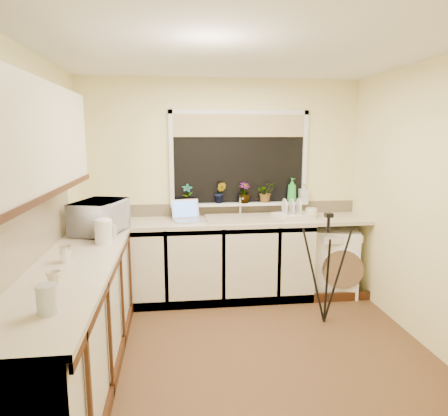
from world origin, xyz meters
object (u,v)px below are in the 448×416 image
kettle (104,232)px  plant_d (266,192)px  glass_jug (47,299)px  plant_b (220,193)px  dish_rack (293,216)px  laptop (187,215)px  soap_bottle_green (292,190)px  cup_left (54,278)px  cup_back (311,213)px  steel_jar (66,254)px  tripod (326,269)px  microwave (100,217)px  soap_bottle_clear (304,192)px  plant_a (187,194)px  washing_machine (333,260)px  plant_c (244,193)px

kettle → plant_d: bearing=33.2°
glass_jug → plant_b: plant_b is taller
dish_rack → glass_jug: size_ratio=2.54×
laptop → soap_bottle_green: bearing=-1.6°
dish_rack → cup_left: cup_left is taller
cup_back → steel_jar: bearing=-149.8°
tripod → cup_back: (0.09, 0.75, 0.41)m
steel_jar → plant_b: size_ratio=0.49×
microwave → cup_left: (-0.05, -1.38, -0.11)m
glass_jug → soap_bottle_clear: bearing=48.7°
glass_jug → plant_a: bearing=71.5°
kettle → cup_left: 0.98m
soap_bottle_green → microwave: bearing=-161.9°
plant_b → cup_back: size_ratio=1.77×
cup_back → cup_left: cup_back is taller
washing_machine → cup_back: cup_back is taller
plant_c → soap_bottle_green: soap_bottle_green is taller
plant_d → soap_bottle_green: soap_bottle_green is taller
tripod → plant_a: plant_a is taller
kettle → cup_back: (2.15, 0.86, -0.05)m
glass_jug → cup_back: size_ratio=1.14×
laptop → cup_back: (1.40, -0.01, -0.00)m
plant_c → soap_bottle_green: size_ratio=0.86×
dish_rack → glass_jug: glass_jug is taller
plant_c → tripod: bearing=-55.8°
plant_a → plant_c: (0.65, -0.00, 0.00)m
washing_machine → steel_jar: (-2.63, -1.38, 0.58)m
laptop → steel_jar: bearing=-135.5°
plant_d → soap_bottle_green: 0.31m
glass_jug → plant_d: (1.73, 2.49, 0.19)m
steel_jar → plant_b: (1.33, 1.58, 0.21)m
tripod → steel_jar: 2.37m
glass_jug → cup_left: bearing=101.1°
steel_jar → plant_a: size_ratio=0.52×
laptop → microwave: bearing=-162.0°
plant_c → cup_left: bearing=-127.5°
plant_a → plant_d: size_ratio=1.00×
kettle → plant_c: 1.77m
washing_machine → cup_left: (-2.59, -1.85, 0.56)m
kettle → plant_a: size_ratio=0.88×
plant_a → cup_left: plant_a is taller
tripod → plant_d: size_ratio=4.80×
glass_jug → steel_jar: bearing=98.2°
washing_machine → soap_bottle_green: bearing=173.6°
plant_a → plant_d: same height
plant_d → laptop: bearing=-167.1°
microwave → steel_jar: bearing=-168.2°
tripod → soap_bottle_green: bearing=81.6°
glass_jug → plant_a: 2.60m
washing_machine → dish_rack: bearing=-155.8°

